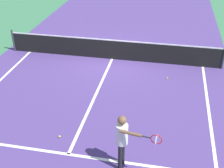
{
  "coord_description": "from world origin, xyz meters",
  "views": [
    {
      "loc": [
        2.47,
        -12.38,
        6.09
      ],
      "look_at": [
        0.78,
        -3.92,
        1.0
      ],
      "focal_mm": 47.95,
      "sensor_mm": 36.0,
      "label": 1
    }
  ],
  "objects_px": {
    "player_near": "(123,137)",
    "tennis_ball_near_net": "(167,78)",
    "tennis_ball_mid_court": "(59,136)",
    "net": "(112,49)"
  },
  "relations": [
    {
      "from": "player_near",
      "to": "tennis_ball_near_net",
      "type": "xyz_separation_m",
      "value": [
        1.01,
        5.13,
        -1.01
      ]
    },
    {
      "from": "player_near",
      "to": "tennis_ball_mid_court",
      "type": "height_order",
      "value": "player_near"
    },
    {
      "from": "net",
      "to": "player_near",
      "type": "xyz_separation_m",
      "value": [
        1.59,
        -6.55,
        0.55
      ]
    },
    {
      "from": "net",
      "to": "player_near",
      "type": "bearing_deg",
      "value": -76.37
    },
    {
      "from": "tennis_ball_near_net",
      "to": "tennis_ball_mid_court",
      "type": "height_order",
      "value": "same"
    },
    {
      "from": "player_near",
      "to": "net",
      "type": "bearing_deg",
      "value": 103.63
    },
    {
      "from": "player_near",
      "to": "tennis_ball_mid_court",
      "type": "bearing_deg",
      "value": 159.05
    },
    {
      "from": "player_near",
      "to": "tennis_ball_mid_court",
      "type": "distance_m",
      "value": 2.46
    },
    {
      "from": "net",
      "to": "tennis_ball_mid_court",
      "type": "height_order",
      "value": "net"
    },
    {
      "from": "net",
      "to": "tennis_ball_near_net",
      "type": "xyz_separation_m",
      "value": [
        2.6,
        -1.41,
        -0.46
      ]
    }
  ]
}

